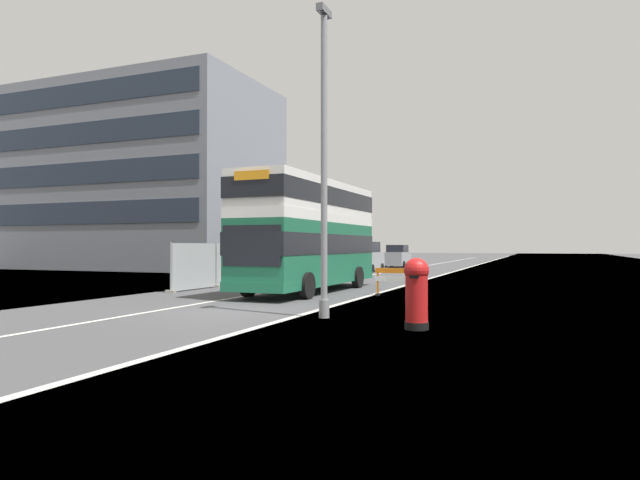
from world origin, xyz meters
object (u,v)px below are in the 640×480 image
double_decker_bus (310,233)px  red_pillar_postbox (416,290)px  lamppost_foreground (324,171)px  roadworks_barrier (397,279)px  car_receding_mid (397,257)px  car_oncoming_near (366,258)px

double_decker_bus → red_pillar_postbox: double_decker_bus is taller
lamppost_foreground → roadworks_barrier: lamppost_foreground is taller
lamppost_foreground → red_pillar_postbox: lamppost_foreground is taller
red_pillar_postbox → lamppost_foreground: bearing=158.7°
lamppost_foreground → red_pillar_postbox: size_ratio=5.05×
roadworks_barrier → car_receding_mid: 29.63m
lamppost_foreground → car_oncoming_near: (-7.14, 26.58, -2.97)m
double_decker_bus → car_receding_mid: 28.36m
red_pillar_postbox → car_oncoming_near: (-9.93, 27.67, 0.14)m
double_decker_bus → red_pillar_postbox: bearing=-53.7°
lamppost_foreground → car_receding_mid: (-7.06, 36.03, -3.07)m
double_decker_bus → car_oncoming_near: 19.03m
red_pillar_postbox → roadworks_barrier: size_ratio=0.98×
roadworks_barrier → car_receding_mid: size_ratio=0.45×
car_oncoming_near → car_receding_mid: 9.44m
lamppost_foreground → double_decker_bus: bearing=115.8°
roadworks_barrier → car_oncoming_near: size_ratio=0.41×
double_decker_bus → roadworks_barrier: bearing=-8.5°
red_pillar_postbox → double_decker_bus: bearing=126.3°
red_pillar_postbox → roadworks_barrier: bearing=107.2°
double_decker_bus → lamppost_foreground: lamppost_foreground is taller
car_receding_mid → roadworks_barrier: bearing=-75.8°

